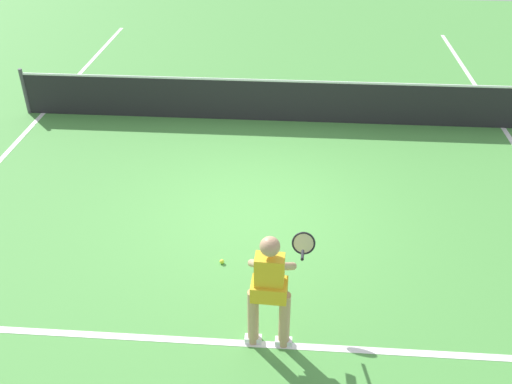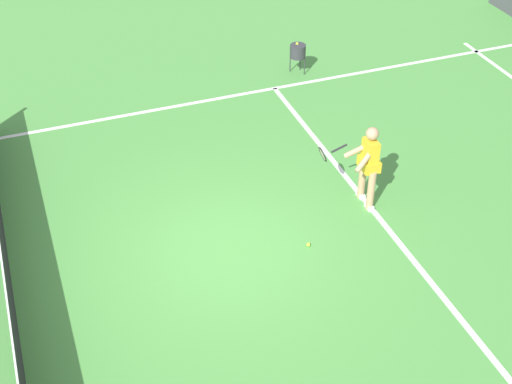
{
  "view_description": "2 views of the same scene",
  "coord_description": "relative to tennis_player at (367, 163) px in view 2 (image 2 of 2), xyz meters",
  "views": [
    {
      "loc": [
        0.56,
        -7.43,
        5.14
      ],
      "look_at": [
        0.06,
        -0.74,
        0.85
      ],
      "focal_mm": 40.1,
      "sensor_mm": 36.0,
      "label": 1
    },
    {
      "loc": [
        -8.48,
        2.64,
        7.86
      ],
      "look_at": [
        0.04,
        -0.52,
        1.03
      ],
      "focal_mm": 50.8,
      "sensor_mm": 36.0,
      "label": 2
    }
  ],
  "objects": [
    {
      "name": "tennis_ball_near",
      "position": [
        -0.74,
        1.38,
        -0.81
      ],
      "size": [
        0.07,
        0.07,
        0.07
      ],
      "primitive_type": "sphere",
      "color": "#D1E533",
      "rests_on": "ground"
    },
    {
      "name": "ball_hopper",
      "position": [
        4.93,
        -0.82,
        -0.3
      ],
      "size": [
        0.36,
        0.36,
        0.74
      ],
      "color": "#333338",
      "rests_on": "ground"
    },
    {
      "name": "sideline_right_marking",
      "position": [
        4.42,
        2.67,
        -0.84
      ],
      "size": [
        0.1,
        19.06,
        0.01
      ],
      "primitive_type": "cube",
      "color": "white",
      "rests_on": "ground"
    },
    {
      "name": "service_line_marking",
      "position": [
        -0.37,
        -0.06,
        -0.84
      ],
      "size": [
        9.58,
        0.1,
        0.01
      ],
      "primitive_type": "cube",
      "color": "white",
      "rests_on": "ground"
    },
    {
      "name": "tennis_player",
      "position": [
        0.0,
        0.0,
        0.0
      ],
      "size": [
        0.79,
        0.92,
        1.55
      ],
      "color": "tan",
      "rests_on": "ground"
    },
    {
      "name": "ground_plane",
      "position": [
        -0.37,
        2.67,
        -0.85
      ],
      "size": [
        27.38,
        27.38,
        0.0
      ],
      "primitive_type": "plane",
      "color": "#4C9342"
    },
    {
      "name": "court_net",
      "position": [
        -0.37,
        6.05,
        -0.39
      ],
      "size": [
        10.26,
        0.08,
        0.98
      ],
      "color": "#4C4C51",
      "rests_on": "ground"
    }
  ]
}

